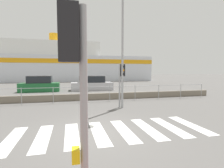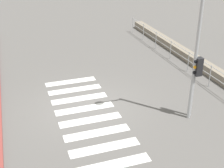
# 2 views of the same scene
# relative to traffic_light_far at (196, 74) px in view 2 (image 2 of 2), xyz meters

# --- Properties ---
(ground_plane) EXTENTS (160.00, 160.00, 0.00)m
(ground_plane) POSITION_rel_traffic_light_far_xyz_m (-2.05, -3.75, -1.82)
(ground_plane) COLOR #565451
(crosswalk) EXTENTS (6.75, 2.40, 0.01)m
(crosswalk) POSITION_rel_traffic_light_far_xyz_m (-1.48, -3.75, -1.81)
(crosswalk) COLOR silver
(crosswalk) RESTS_ON ground_plane
(harbor_fence) EXTENTS (18.74, 0.04, 1.07)m
(harbor_fence) POSITION_rel_traffic_light_far_xyz_m (-2.05, 2.21, -1.11)
(harbor_fence) COLOR #9EA0A3
(harbor_fence) RESTS_ON ground_plane
(traffic_light_far) EXTENTS (0.34, 0.32, 2.47)m
(traffic_light_far) POSITION_rel_traffic_light_far_xyz_m (0.00, 0.00, 0.00)
(traffic_light_far) COLOR #9EA0A3
(traffic_light_far) RESTS_ON ground_plane
(streetlamp) EXTENTS (0.32, 1.29, 6.35)m
(streetlamp) POSITION_rel_traffic_light_far_xyz_m (0.01, -0.35, 2.11)
(streetlamp) COLOR #9EA0A3
(streetlamp) RESTS_ON ground_plane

